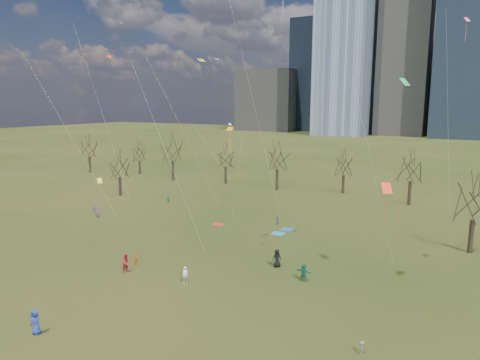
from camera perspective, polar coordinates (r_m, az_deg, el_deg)
The scene contains 18 objects.
ground at distance 45.61m, azimuth -7.30°, elevation -11.08°, with size 500.00×500.00×0.00m, color black.
downtown_skyline at distance 247.60m, azimuth 22.59°, elevation 14.69°, with size 212.50×78.00×118.00m.
bare_tree_row at distance 76.60m, azimuth 8.93°, elevation 2.31°, with size 113.04×29.80×9.50m.
blanket_teal at distance 55.46m, azimuth 5.10°, elevation -7.12°, with size 1.60×1.50×0.03m, color teal.
blanket_navy at distance 57.27m, azimuth 6.38°, elevation -6.58°, with size 1.60×1.50×0.03m, color #2646B3.
blanket_crimson at distance 59.26m, azimuth -2.90°, elevation -5.95°, with size 1.60×1.50×0.03m, color #AE2422.
person_0 at distance 35.69m, azimuth -25.60°, elevation -16.71°, with size 0.91×0.59×1.87m, color #223497.
person_1 at distance 40.92m, azimuth -7.29°, elevation -12.43°, with size 0.59×0.38×1.60m, color white.
person_2 at distance 44.41m, azimuth -14.89°, elevation -10.65°, with size 0.92×0.72×1.89m, color red.
person_3 at distance 31.60m, azimuth 15.96°, elevation -20.70°, with size 0.61×0.35×0.94m, color slate.
person_4 at distance 45.77m, azimuth -13.64°, elevation -10.27°, with size 0.83×0.35×1.42m, color orange.
person_5 at distance 41.40m, azimuth 8.50°, elevation -12.08°, with size 1.63×0.52×1.75m, color #197365.
person_6 at distance 44.33m, azimuth 4.94°, elevation -10.36°, with size 0.93×0.60×1.89m, color black.
person_7 at distance 65.76m, azimuth -18.45°, elevation -4.22°, with size 0.51×0.34×1.40m, color #87458A.
person_8 at distance 59.38m, azimuth 4.98°, elevation -5.43°, with size 0.51×0.40×1.05m, color #225396.
person_11 at distance 68.25m, azimuth -18.67°, elevation -3.68°, with size 1.38×0.44×1.49m, color slate.
person_13 at distance 72.84m, azimuth -9.55°, elevation -2.35°, with size 0.60×0.39×1.64m, color #1A7558.
kites_airborne at distance 52.17m, azimuth 0.73°, elevation 6.18°, with size 51.87×51.12×29.21m.
Camera 1 is at (24.98, -34.40, 16.51)m, focal length 32.00 mm.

